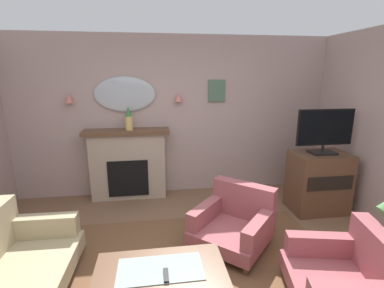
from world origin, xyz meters
TOP-DOWN VIEW (x-y plane):
  - wall_back at (0.00, 2.49)m, footprint 6.25×0.10m
  - patterned_rug at (0.00, 0.20)m, footprint 3.20×2.40m
  - fireplace at (-0.78, 2.27)m, footprint 1.36×0.36m
  - mantel_vase_centre at (-0.73, 2.24)m, footprint 0.12×0.12m
  - wall_mirror at (-0.78, 2.41)m, footprint 0.96×0.06m
  - wall_sconce_left at (-1.63, 2.36)m, footprint 0.14×0.14m
  - wall_sconce_right at (0.07, 2.36)m, footprint 0.14×0.14m
  - framed_picture at (0.72, 2.42)m, footprint 0.28×0.03m
  - coffee_table at (-0.34, -0.20)m, footprint 1.10×0.60m
  - tv_remote at (-0.30, -0.30)m, footprint 0.04×0.16m
  - armchair_by_coffee_table at (1.30, -0.33)m, footprint 0.97×0.96m
  - armchair_beside_couch at (0.58, 0.71)m, footprint 1.14×1.14m
  - tv_cabinet at (2.08, 1.40)m, footprint 0.80×0.57m
  - tv_flatscreen at (2.08, 1.38)m, footprint 0.84×0.24m

SIDE VIEW (x-z plane):
  - patterned_rug at x=0.00m, z-range 0.00..0.01m
  - armchair_by_coffee_table at x=1.30m, z-range -0.05..0.66m
  - armchair_beside_couch at x=0.58m, z-range -0.05..0.66m
  - coffee_table at x=-0.34m, z-range 0.16..0.61m
  - tv_cabinet at x=2.08m, z-range 0.00..0.90m
  - tv_remote at x=-0.30m, z-range 0.44..0.46m
  - fireplace at x=-0.78m, z-range -0.01..1.15m
  - tv_flatscreen at x=2.08m, z-range 0.92..1.57m
  - wall_back at x=0.00m, z-range 0.00..2.64m
  - mantel_vase_centre at x=-0.73m, z-range 1.14..1.52m
  - wall_sconce_left at x=-1.63m, z-range 1.59..1.73m
  - wall_sconce_right at x=0.07m, z-range 1.59..1.73m
  - wall_mirror at x=-0.78m, z-range 1.43..1.99m
  - framed_picture at x=0.72m, z-range 1.57..1.93m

